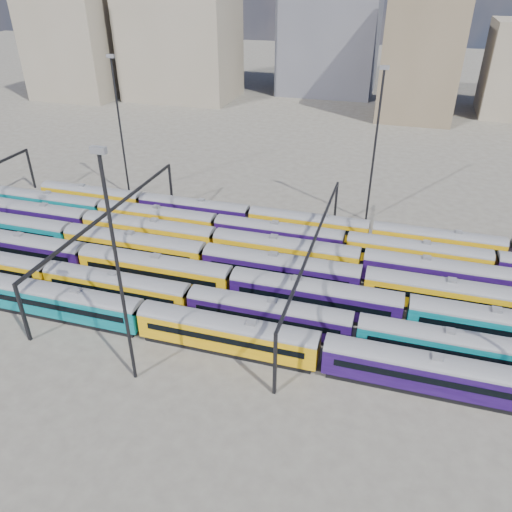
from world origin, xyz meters
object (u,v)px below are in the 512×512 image
(rake_0, at_px, (322,349))
(rake_2, at_px, (155,267))
(mast_2, at_px, (118,267))
(rake_1, at_px, (190,298))

(rake_0, bearing_deg, rake_2, 158.02)
(rake_2, distance_m, mast_2, 21.14)
(rake_0, relative_size, rake_2, 0.83)
(rake_1, height_order, mast_2, mast_2)
(rake_1, height_order, rake_2, rake_2)
(rake_0, height_order, rake_2, rake_2)
(rake_2, height_order, mast_2, mast_2)
(rake_1, distance_m, mast_2, 16.56)
(mast_2, bearing_deg, rake_1, 83.39)
(rake_0, distance_m, rake_1, 18.23)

